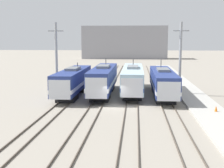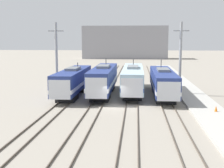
{
  "view_description": "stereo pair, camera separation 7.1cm",
  "coord_description": "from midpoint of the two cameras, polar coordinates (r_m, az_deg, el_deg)",
  "views": [
    {
      "loc": [
        2.63,
        -36.65,
        8.08
      ],
      "look_at": [
        -0.39,
        2.42,
        2.48
      ],
      "focal_mm": 50.0,
      "sensor_mm": 36.0,
      "label": 1
    },
    {
      "loc": [
        2.71,
        -36.65,
        8.08
      ],
      "look_at": [
        -0.39,
        2.42,
        2.48
      ],
      "focal_mm": 50.0,
      "sensor_mm": 36.0,
      "label": 2
    }
  ],
  "objects": [
    {
      "name": "locomotive_center_right",
      "position": [
        47.25,
        3.77,
        0.89
      ],
      "size": [
        3.04,
        18.58,
        4.88
      ],
      "color": "#232326",
      "rests_on": "ground_plane"
    },
    {
      "name": "platform",
      "position": [
        38.36,
        16.54,
        -4.17
      ],
      "size": [
        4.0,
        120.0,
        0.26
      ],
      "color": "#A8A59E",
      "rests_on": "ground_plane"
    },
    {
      "name": "traffic_cone",
      "position": [
        36.07,
        18.44,
        -4.3
      ],
      "size": [
        0.32,
        0.32,
        0.64
      ],
      "color": "orange",
      "rests_on": "platform"
    },
    {
      "name": "locomotive_far_right",
      "position": [
        44.79,
        9.26,
        0.31
      ],
      "size": [
        2.97,
        17.35,
        5.03
      ],
      "color": "black",
      "rests_on": "ground_plane"
    },
    {
      "name": "ground_plane",
      "position": [
        37.63,
        0.26,
        -4.27
      ],
      "size": [
        400.0,
        400.0,
        0.0
      ],
      "primitive_type": "plane",
      "color": "gray"
    },
    {
      "name": "catenary_tower_left",
      "position": [
        47.38,
        -10.18,
        4.82
      ],
      "size": [
        2.29,
        0.39,
        10.61
      ],
      "color": "gray",
      "rests_on": "ground_plane"
    },
    {
      "name": "rail_pair_far_left",
      "position": [
        38.61,
        -9.39,
        -3.94
      ],
      "size": [
        1.51,
        120.0,
        0.15
      ],
      "color": "#4C4238",
      "rests_on": "ground_plane"
    },
    {
      "name": "depot_building",
      "position": [
        134.71,
        2.31,
        7.61
      ],
      "size": [
        35.67,
        10.15,
        13.74
      ],
      "color": "gray",
      "rests_on": "ground_plane"
    },
    {
      "name": "rail_pair_center_right",
      "position": [
        37.52,
        3.56,
        -4.2
      ],
      "size": [
        1.51,
        120.0,
        0.15
      ],
      "color": "#4C4238",
      "rests_on": "ground_plane"
    },
    {
      "name": "locomotive_far_left",
      "position": [
        45.23,
        -7.28,
        0.48
      ],
      "size": [
        2.91,
        16.45,
        4.53
      ],
      "color": "black",
      "rests_on": "ground_plane"
    },
    {
      "name": "catenary_tower_right",
      "position": [
        46.29,
        12.33,
        4.68
      ],
      "size": [
        2.29,
        0.39,
        10.61
      ],
      "color": "gray",
      "rests_on": "ground_plane"
    },
    {
      "name": "rail_pair_far_right",
      "position": [
        37.71,
        10.15,
        -4.25
      ],
      "size": [
        1.51,
        120.0,
        0.15
      ],
      "color": "#4C4238",
      "rests_on": "ground_plane"
    },
    {
      "name": "locomotive_center_left",
      "position": [
        45.65,
        -1.68,
        0.77
      ],
      "size": [
        2.95,
        17.23,
        5.12
      ],
      "color": "black",
      "rests_on": "ground_plane"
    },
    {
      "name": "rail_pair_center_left",
      "position": [
        37.82,
        -3.01,
        -4.1
      ],
      "size": [
        1.51,
        120.0,
        0.15
      ],
      "color": "#4C4238",
      "rests_on": "ground_plane"
    }
  ]
}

